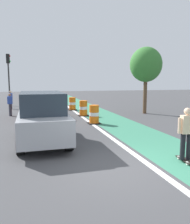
# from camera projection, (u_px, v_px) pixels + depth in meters

# --- Properties ---
(ground_plane) EXTENTS (100.00, 100.00, 0.00)m
(ground_plane) POSITION_uv_depth(u_px,v_px,m) (121.00, 168.00, 6.61)
(ground_plane) COLOR #424244
(bike_lane_strip) EXTENTS (2.50, 80.00, 0.01)m
(bike_lane_strip) POSITION_uv_depth(u_px,v_px,m) (94.00, 112.00, 18.71)
(bike_lane_strip) COLOR #387F60
(bike_lane_strip) RESTS_ON ground
(lane_divider_stripe) EXTENTS (0.20, 80.00, 0.01)m
(lane_divider_stripe) POSITION_uv_depth(u_px,v_px,m) (76.00, 112.00, 18.32)
(lane_divider_stripe) COLOR silver
(lane_divider_stripe) RESTS_ON ground
(skateboarder_on_lane) EXTENTS (0.57, 0.82, 1.69)m
(skateboarder_on_lane) POSITION_uv_depth(u_px,v_px,m) (186.00, 133.00, 7.01)
(skateboarder_on_lane) COLOR black
(skateboarder_on_lane) RESTS_ON ground
(parked_suv_nearest) EXTENTS (1.97, 4.63, 2.04)m
(parked_suv_nearest) POSITION_uv_depth(u_px,v_px,m) (42.00, 117.00, 9.29)
(parked_suv_nearest) COLOR #9EA0A5
(parked_suv_nearest) RESTS_ON ground
(parked_sedan_second) EXTENTS (2.09, 4.19, 1.70)m
(parked_sedan_second) POSITION_uv_depth(u_px,v_px,m) (40.00, 105.00, 16.06)
(parked_sedan_second) COLOR maroon
(parked_sedan_second) RESTS_ON ground
(traffic_barrel_front) EXTENTS (0.73, 0.73, 1.09)m
(traffic_barrel_front) POSITION_uv_depth(u_px,v_px,m) (94.00, 115.00, 13.44)
(traffic_barrel_front) COLOR orange
(traffic_barrel_front) RESTS_ON ground
(traffic_barrel_mid) EXTENTS (0.73, 0.73, 1.09)m
(traffic_barrel_mid) POSITION_uv_depth(u_px,v_px,m) (83.00, 108.00, 16.47)
(traffic_barrel_mid) COLOR orange
(traffic_barrel_mid) RESTS_ON ground
(traffic_barrel_back) EXTENTS (0.73, 0.73, 1.09)m
(traffic_barrel_back) POSITION_uv_depth(u_px,v_px,m) (72.00, 104.00, 19.70)
(traffic_barrel_back) COLOR orange
(traffic_barrel_back) RESTS_ON ground
(traffic_light_corner) EXTENTS (0.41, 0.32, 5.10)m
(traffic_light_corner) POSITION_uv_depth(u_px,v_px,m) (9.00, 70.00, 22.73)
(traffic_light_corner) COLOR #2D2D2D
(traffic_light_corner) RESTS_ON ground
(pedestrian_crossing) EXTENTS (0.34, 0.20, 1.61)m
(pedestrian_crossing) POSITION_uv_depth(u_px,v_px,m) (10.00, 104.00, 16.30)
(pedestrian_crossing) COLOR #33333D
(pedestrian_crossing) RESTS_ON ground
(pedestrian_waiting) EXTENTS (0.34, 0.20, 1.61)m
(pedestrian_waiting) POSITION_uv_depth(u_px,v_px,m) (11.00, 99.00, 20.45)
(pedestrian_waiting) COLOR #33333D
(pedestrian_waiting) RESTS_ON ground
(street_tree_sidewalk) EXTENTS (2.40, 2.40, 5.00)m
(street_tree_sidewalk) POSITION_uv_depth(u_px,v_px,m) (146.00, 65.00, 17.22)
(street_tree_sidewalk) COLOR brown
(street_tree_sidewalk) RESTS_ON ground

